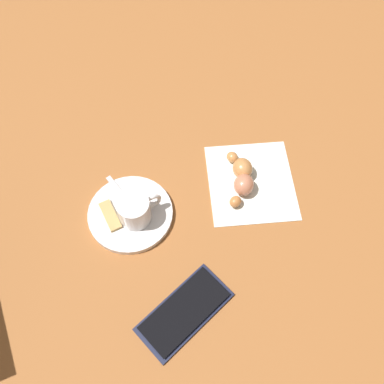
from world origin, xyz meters
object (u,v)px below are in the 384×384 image
at_px(sugar_packet, 110,216).
at_px(napkin, 251,181).
at_px(saucer, 131,214).
at_px(teaspoon, 132,208).
at_px(espresso_cup, 135,210).
at_px(croissant, 242,177).
at_px(cell_phone, 184,311).

relative_size(sugar_packet, napkin, 0.35).
relative_size(saucer, teaspoon, 1.30).
xyz_separation_m(teaspoon, sugar_packet, (-0.04, -0.01, 0.00)).
height_order(espresso_cup, croissant, espresso_cup).
xyz_separation_m(teaspoon, croissant, (0.20, 0.01, 0.01)).
distance_m(espresso_cup, napkin, 0.22).
bearing_deg(saucer, napkin, 4.64).
bearing_deg(croissant, saucer, -174.26).
bearing_deg(napkin, cell_phone, -129.79).
height_order(saucer, cell_phone, same).
bearing_deg(cell_phone, saucer, 106.46).
relative_size(saucer, cell_phone, 0.88).
distance_m(saucer, napkin, 0.23).
height_order(sugar_packet, croissant, croissant).
xyz_separation_m(espresso_cup, teaspoon, (-0.00, 0.02, -0.02)).
height_order(teaspoon, cell_phone, teaspoon).
height_order(saucer, croissant, croissant).
height_order(saucer, espresso_cup, espresso_cup).
relative_size(teaspoon, sugar_packet, 1.93).
bearing_deg(saucer, sugar_packet, 179.45).
distance_m(espresso_cup, cell_phone, 0.19).
relative_size(sugar_packet, croissant, 0.49).
relative_size(saucer, croissant, 1.23).
height_order(napkin, cell_phone, cell_phone).
xyz_separation_m(napkin, croissant, (-0.02, 0.00, 0.02)).
xyz_separation_m(sugar_packet, croissant, (0.24, 0.02, 0.01)).
bearing_deg(croissant, napkin, -8.02).
height_order(saucer, napkin, saucer).
distance_m(napkin, cell_phone, 0.27).
bearing_deg(cell_phone, teaspoon, 104.46).
xyz_separation_m(teaspoon, napkin, (0.22, 0.01, -0.01)).
distance_m(teaspoon, cell_phone, 0.20).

